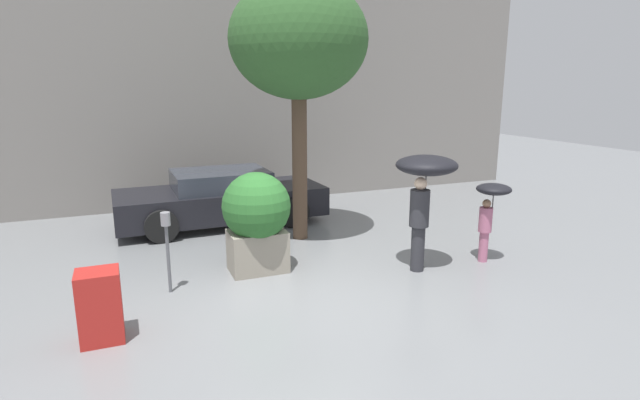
% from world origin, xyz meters
% --- Properties ---
extents(ground_plane, '(40.00, 40.00, 0.00)m').
position_xyz_m(ground_plane, '(0.00, 0.00, 0.00)').
color(ground_plane, slate).
extents(building_facade, '(18.00, 0.30, 6.00)m').
position_xyz_m(building_facade, '(0.00, 6.50, 3.00)').
color(building_facade, gray).
rests_on(building_facade, ground).
extents(planter_box, '(1.13, 1.13, 1.68)m').
position_xyz_m(planter_box, '(-0.42, 1.30, 0.94)').
color(planter_box, gray).
rests_on(planter_box, ground).
extents(person_adult, '(1.01, 1.01, 1.94)m').
position_xyz_m(person_adult, '(2.18, 0.35, 1.55)').
color(person_adult, '#2D2D33').
rests_on(person_adult, ground).
extents(person_child, '(0.60, 0.60, 1.41)m').
position_xyz_m(person_child, '(3.47, 0.22, 1.05)').
color(person_child, '#B76684').
rests_on(person_child, ground).
extents(parked_car_near, '(4.54, 2.10, 1.21)m').
position_xyz_m(parked_car_near, '(-0.41, 4.44, 0.58)').
color(parked_car_near, black).
rests_on(parked_car_near, ground).
extents(street_tree, '(2.63, 2.63, 5.01)m').
position_xyz_m(street_tree, '(0.87, 2.77, 3.85)').
color(street_tree, brown).
rests_on(street_tree, ground).
extents(parking_meter, '(0.14, 0.14, 1.25)m').
position_xyz_m(parking_meter, '(-1.88, 0.93, 0.90)').
color(parking_meter, '#595B60').
rests_on(parking_meter, ground).
extents(newspaper_box, '(0.50, 0.44, 0.90)m').
position_xyz_m(newspaper_box, '(-2.80, -0.28, 0.45)').
color(newspaper_box, '#B2231E').
rests_on(newspaper_box, ground).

